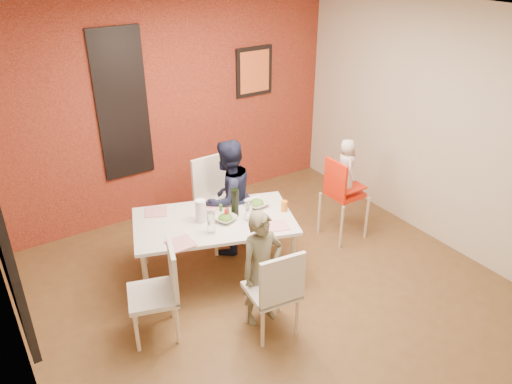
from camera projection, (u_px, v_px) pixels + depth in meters
ground at (272, 295)px, 5.06m from camera, size 4.50×4.50×0.00m
ceiling at (277, 16)px, 3.81m from camera, size 4.50×4.50×0.02m
wall_back at (170, 108)px, 6.11m from camera, size 4.50×0.02×2.70m
wall_front at (505, 324)px, 2.76m from camera, size 4.50×0.02×2.70m
wall_left at (0, 254)px, 3.36m from camera, size 0.02×4.50×2.70m
wall_right at (441, 128)px, 5.51m from camera, size 0.02×4.50×2.70m
brick_accent_wall at (171, 109)px, 6.10m from camera, size 4.50×0.02×2.70m
glassblock_strip at (122, 106)px, 5.73m from camera, size 0.55×0.03×1.70m
glassblock_surround at (122, 106)px, 5.72m from camera, size 0.60×0.03×1.76m
art_print_frame at (254, 71)px, 6.52m from camera, size 0.54×0.03×0.64m
art_print_canvas at (255, 72)px, 6.51m from camera, size 0.44×0.01×0.54m
dining_table at (214, 225)px, 5.10m from camera, size 1.81×1.37×0.67m
chair_near at (276, 289)px, 4.35m from camera, size 0.47×0.47×0.91m
chair_far at (217, 196)px, 5.72m from camera, size 0.49×0.49×1.03m
chair_left at (161, 287)px, 4.37m from camera, size 0.53×0.53×0.92m
high_chair at (342, 191)px, 5.76m from camera, size 0.43×0.43×1.02m
child_near at (262, 269)px, 4.50m from camera, size 0.43×0.28×1.15m
child_far at (228, 198)px, 5.49m from camera, size 0.76×0.66×1.34m
toddler at (346, 166)px, 5.62m from camera, size 0.31×0.37×0.65m
plate_near_left at (181, 243)px, 4.68m from camera, size 0.24×0.24×0.01m
plate_far_mid at (211, 205)px, 5.33m from camera, size 0.31×0.31×0.01m
plate_near_right at (278, 226)px, 4.96m from camera, size 0.25×0.25×0.01m
plate_far_left at (156, 212)px, 5.21m from camera, size 0.30×0.30×0.01m
salad_bowl_a at (225, 219)px, 5.04m from camera, size 0.28×0.28×0.05m
salad_bowl_b at (257, 203)px, 5.32m from camera, size 0.25×0.25×0.06m
wine_bottle at (235, 203)px, 5.08m from camera, size 0.08×0.08×0.30m
wine_glass_a at (211, 223)px, 4.81m from camera, size 0.08×0.08×0.22m
wine_glass_b at (249, 211)px, 5.02m from camera, size 0.07×0.07×0.21m
paper_towel_roll at (201, 211)px, 4.99m from camera, size 0.11×0.11×0.24m
condiment_red at (226, 215)px, 5.04m from camera, size 0.03×0.03×0.12m
condiment_green at (221, 210)px, 5.13m from camera, size 0.03×0.03×0.13m
condiment_brown at (228, 213)px, 5.06m from camera, size 0.03×0.03×0.13m
sippy_cup at (284, 206)px, 5.21m from camera, size 0.07×0.07×0.12m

